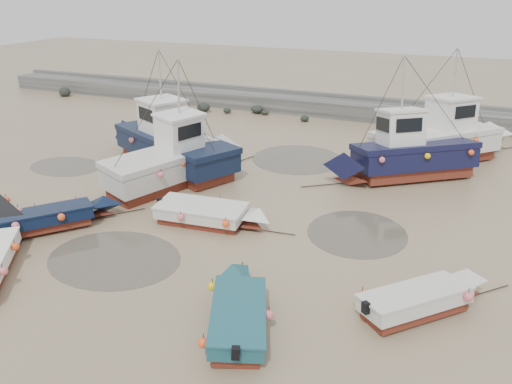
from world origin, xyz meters
TOP-DOWN VIEW (x-y plane):
  - ground at (0.00, 0.00)m, footprint 120.00×120.00m
  - seawall at (0.05, 21.99)m, footprint 60.00×4.92m
  - puddle_a at (-1.66, -2.01)m, footprint 5.17×5.17m
  - puddle_b at (6.32, 3.46)m, footprint 4.09×4.09m
  - puddle_c at (-10.45, 5.24)m, footprint 4.18×4.18m
  - puddle_d at (1.18, 11.35)m, footprint 5.22×5.22m
  - dinghy_1 at (-5.73, -1.00)m, footprint 5.07×5.66m
  - dinghy_2 at (4.21, -3.78)m, footprint 2.96×5.49m
  - dinghy_3 at (9.35, -1.03)m, footprint 4.52×4.56m
  - dinghy_5 at (0.32, 1.92)m, footprint 6.12×2.32m
  - cabin_boat_0 at (-5.22, 7.72)m, footprint 10.85×6.83m
  - cabin_boat_1 at (-3.34, 5.39)m, footprint 4.77×9.25m
  - cabin_boat_2 at (7.26, 10.44)m, footprint 8.30×6.39m
  - cabin_boat_3 at (8.97, 14.36)m, footprint 8.31×8.38m
  - person at (-1.94, 6.58)m, footprint 0.70×0.54m

SIDE VIEW (x-z plane):
  - ground at x=0.00m, z-range 0.00..0.00m
  - person at x=-1.94m, z-range -0.86..0.86m
  - puddle_a at x=-1.66m, z-range 0.00..0.01m
  - puddle_b at x=6.32m, z-range 0.00..0.01m
  - puddle_c at x=-10.45m, z-range 0.00..0.01m
  - puddle_d at x=1.18m, z-range 0.00..0.01m
  - dinghy_1 at x=-5.73m, z-range -0.18..1.25m
  - dinghy_5 at x=0.32m, z-range -0.17..1.26m
  - dinghy_3 at x=9.35m, z-range -0.16..1.26m
  - dinghy_2 at x=4.21m, z-range -0.16..1.27m
  - seawall at x=0.05m, z-range -0.12..1.38m
  - cabin_boat_0 at x=-5.22m, z-range -1.81..4.41m
  - cabin_boat_3 at x=8.97m, z-range -1.78..4.44m
  - cabin_boat_1 at x=-3.34m, z-range -1.75..4.47m
  - cabin_boat_2 at x=7.26m, z-range -1.74..4.48m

